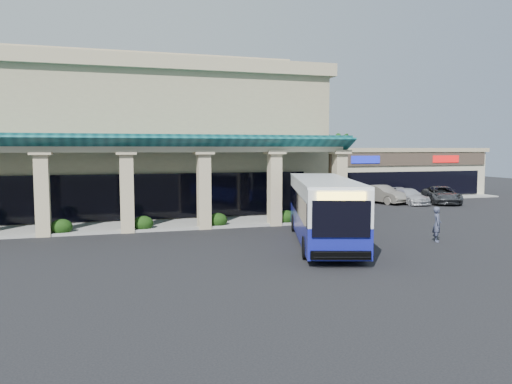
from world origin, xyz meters
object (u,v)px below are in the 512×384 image
object	(u,v)px
car_silver	(350,197)
car_gray	(442,195)
car_red	(408,196)
pedestrian	(437,224)
car_white	(381,194)
transit_bus	(323,211)

from	to	relation	value
car_silver	car_gray	bearing A→B (deg)	11.86
car_gray	car_red	bearing A→B (deg)	-167.49
pedestrian	car_silver	size ratio (longest dim) A/B	0.41
car_red	car_gray	bearing A→B (deg)	-9.41
car_white	car_gray	xyz separation A→B (m)	(4.97, -1.76, -0.05)
car_red	car_gray	size ratio (longest dim) A/B	0.86
car_silver	car_gray	size ratio (longest dim) A/B	0.83
car_white	car_red	size ratio (longest dim) A/B	1.04
pedestrian	car_gray	world-z (taller)	pedestrian
transit_bus	car_white	distance (m)	20.19
car_silver	car_white	size ratio (longest dim) A/B	0.92
car_white	car_red	world-z (taller)	car_white
car_silver	car_gray	distance (m)	8.84
car_red	car_white	bearing A→B (deg)	147.34
car_silver	car_red	distance (m)	5.81
car_white	pedestrian	bearing A→B (deg)	-129.83
pedestrian	car_gray	xyz separation A→B (m)	(12.01, 15.31, -0.16)
car_gray	car_white	bearing A→B (deg)	-177.40
car_silver	transit_bus	bearing A→B (deg)	-109.38
transit_bus	car_red	world-z (taller)	transit_bus
car_silver	car_white	xyz separation A→B (m)	(3.87, 1.55, 0.04)
pedestrian	car_white	size ratio (longest dim) A/B	0.38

